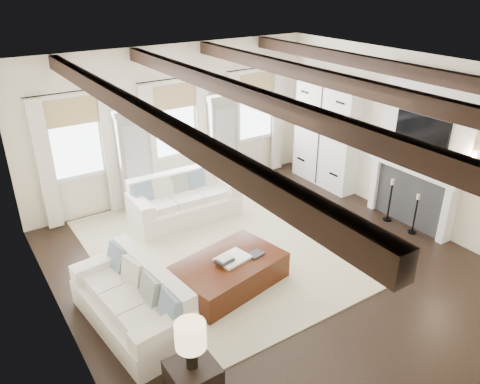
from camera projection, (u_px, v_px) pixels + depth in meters
ground at (281, 274)px, 7.66m from camera, size 7.50×7.50×0.00m
room_shell at (287, 141)px, 7.89m from camera, size 6.54×7.54×3.22m
area_rug at (215, 249)px, 8.31m from camera, size 3.87×4.90×0.02m
sofa_back at (183, 201)px, 9.27m from camera, size 2.13×1.00×0.90m
sofa_left at (135, 303)px, 6.45m from camera, size 1.13×2.13×0.87m
ottoman at (228, 273)px, 7.30m from camera, size 1.87×1.37×0.45m
tray at (233, 259)px, 7.23m from camera, size 0.56×0.47×0.04m
book_lower at (224, 260)px, 7.11m from camera, size 0.29×0.25×0.04m
book_upper at (225, 258)px, 7.10m from camera, size 0.25×0.21×0.03m
book_loose at (256, 254)px, 7.35m from camera, size 0.27×0.22×0.03m
side_table_front at (193, 383)px, 5.30m from camera, size 0.53×0.53×0.53m
lamp_front at (191, 338)px, 5.02m from camera, size 0.35×0.35×0.60m
side_table_back at (129, 193)px, 9.75m from camera, size 0.38×0.38×0.58m
lamp_back at (125, 162)px, 9.46m from camera, size 0.35×0.35×0.60m
candlestick_near at (415, 217)px, 8.72m from camera, size 0.16×0.16×0.81m
candlestick_far at (389, 203)px, 9.16m from camera, size 0.18×0.18×0.88m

